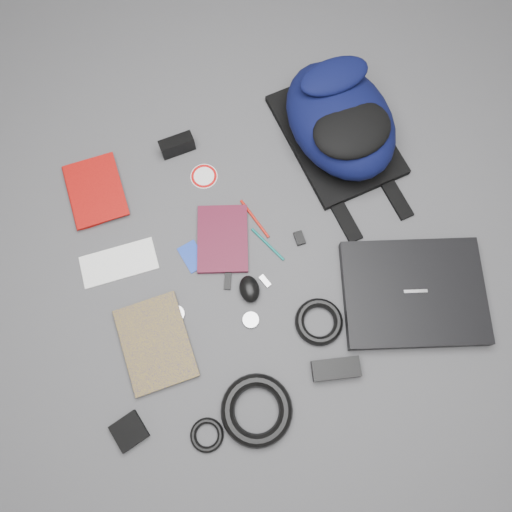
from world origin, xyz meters
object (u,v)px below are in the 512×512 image
object	(u,v)px
mouse	(249,289)
pouch	(129,431)
comic_book	(124,354)
compact_camera	(177,145)
backpack	(340,120)
power_brick	(336,369)
textbook_red	(69,199)
dvd_case	(223,239)
laptop	(413,293)

from	to	relation	value
mouse	pouch	world-z (taller)	mouse
comic_book	compact_camera	distance (m)	0.68
mouse	backpack	bearing A→B (deg)	49.54
mouse	power_brick	bearing A→B (deg)	-55.33
textbook_red	dvd_case	world-z (taller)	textbook_red
textbook_red	mouse	xyz separation A→B (m)	(0.43, -0.48, 0.01)
backpack	comic_book	world-z (taller)	backpack
laptop	power_brick	xyz separation A→B (m)	(-0.30, -0.12, -0.00)
backpack	textbook_red	xyz separation A→B (m)	(-0.88, 0.09, -0.09)
comic_book	compact_camera	xyz separation A→B (m)	(0.35, 0.58, 0.02)
compact_camera	power_brick	world-z (taller)	compact_camera
comic_book	compact_camera	bearing A→B (deg)	60.07
backpack	textbook_red	distance (m)	0.89
mouse	textbook_red	bearing A→B (deg)	140.56
compact_camera	power_brick	xyz separation A→B (m)	(0.20, -0.83, -0.01)
backpack	pouch	xyz separation A→B (m)	(-0.90, -0.65, -0.09)
comic_book	backpack	bearing A→B (deg)	28.70
laptop	textbook_red	size ratio (longest dim) A/B	1.81
textbook_red	mouse	bearing A→B (deg)	-45.91
laptop	pouch	xyz separation A→B (m)	(-0.90, -0.07, -0.01)
dvd_case	mouse	xyz separation A→B (m)	(0.02, -0.18, 0.01)
backpack	textbook_red	size ratio (longest dim) A/B	2.12
comic_book	mouse	distance (m)	0.41
textbook_red	power_brick	bearing A→B (deg)	-51.38
dvd_case	pouch	bearing A→B (deg)	-115.09
power_brick	textbook_red	bearing A→B (deg)	140.95
dvd_case	textbook_red	bearing A→B (deg)	163.38
laptop	comic_book	world-z (taller)	laptop
backpack	power_brick	size ratio (longest dim) A/B	3.57
laptop	comic_book	size ratio (longest dim) A/B	1.59
textbook_red	pouch	bearing A→B (deg)	-89.40
backpack	mouse	bearing A→B (deg)	-142.95
dvd_case	power_brick	size ratio (longest dim) A/B	1.60
laptop	mouse	bearing A→B (deg)	176.72
laptop	power_brick	world-z (taller)	laptop
pouch	laptop	bearing A→B (deg)	4.70
backpack	pouch	distance (m)	1.11
compact_camera	pouch	world-z (taller)	compact_camera
textbook_red	comic_book	xyz separation A→B (m)	(0.03, -0.53, -0.00)
dvd_case	compact_camera	xyz separation A→B (m)	(-0.03, 0.35, 0.02)
dvd_case	mouse	distance (m)	0.18
compact_camera	pouch	xyz separation A→B (m)	(-0.40, -0.79, -0.02)
backpack	power_brick	distance (m)	0.76
laptop	comic_book	xyz separation A→B (m)	(-0.86, 0.13, -0.01)
backpack	laptop	size ratio (longest dim) A/B	1.17
laptop	comic_book	bearing A→B (deg)	-170.07
laptop	compact_camera	world-z (taller)	compact_camera
textbook_red	laptop	bearing A→B (deg)	-34.75
backpack	pouch	size ratio (longest dim) A/B	5.88
backpack	laptop	distance (m)	0.58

